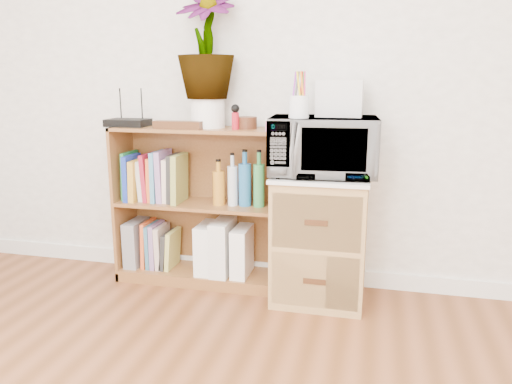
% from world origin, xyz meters
% --- Properties ---
extents(skirting_board, '(4.00, 0.02, 0.10)m').
position_xyz_m(skirting_board, '(0.00, 2.24, 0.05)').
color(skirting_board, white).
rests_on(skirting_board, ground).
extents(bookshelf, '(1.00, 0.30, 0.95)m').
position_xyz_m(bookshelf, '(-0.35, 2.10, 0.47)').
color(bookshelf, brown).
rests_on(bookshelf, ground).
extents(wicker_unit, '(0.50, 0.45, 0.70)m').
position_xyz_m(wicker_unit, '(0.40, 2.02, 0.35)').
color(wicker_unit, '#9E7542').
rests_on(wicker_unit, ground).
extents(microwave, '(0.59, 0.43, 0.31)m').
position_xyz_m(microwave, '(0.40, 2.02, 0.88)').
color(microwave, white).
rests_on(microwave, wicker_unit).
extents(pen_cup, '(0.10, 0.10, 0.11)m').
position_xyz_m(pen_cup, '(0.28, 1.91, 1.09)').
color(pen_cup, white).
rests_on(pen_cup, microwave).
extents(small_appliance, '(0.24, 0.20, 0.19)m').
position_xyz_m(small_appliance, '(0.48, 2.08, 1.13)').
color(small_appliance, silver).
rests_on(small_appliance, microwave).
extents(router, '(0.24, 0.16, 0.04)m').
position_xyz_m(router, '(-0.77, 2.08, 0.97)').
color(router, black).
rests_on(router, bookshelf).
extents(white_bowl, '(0.13, 0.13, 0.03)m').
position_xyz_m(white_bowl, '(-0.51, 2.07, 0.97)').
color(white_bowl, white).
rests_on(white_bowl, bookshelf).
extents(plant_pot, '(0.20, 0.20, 0.17)m').
position_xyz_m(plant_pot, '(-0.28, 2.12, 1.03)').
color(plant_pot, white).
rests_on(plant_pot, bookshelf).
extents(potted_plant, '(0.34, 0.34, 0.60)m').
position_xyz_m(potted_plant, '(-0.28, 2.12, 1.42)').
color(potted_plant, '#2D7232').
rests_on(potted_plant, plant_pot).
extents(trinket_box, '(0.28, 0.07, 0.05)m').
position_xyz_m(trinket_box, '(-0.42, 2.00, 0.97)').
color(trinket_box, '#3D2110').
rests_on(trinket_box, bookshelf).
extents(kokeshi_doll, '(0.04, 0.04, 0.09)m').
position_xyz_m(kokeshi_doll, '(-0.10, 2.06, 1.00)').
color(kokeshi_doll, '#B11523').
rests_on(kokeshi_doll, bookshelf).
extents(wooden_bowl, '(0.12, 0.12, 0.07)m').
position_xyz_m(wooden_bowl, '(-0.05, 2.11, 0.98)').
color(wooden_bowl, '#3D1C10').
rests_on(wooden_bowl, bookshelf).
extents(paint_jars, '(0.12, 0.04, 0.06)m').
position_xyz_m(paint_jars, '(0.13, 2.01, 0.98)').
color(paint_jars, pink).
rests_on(paint_jars, bookshelf).
extents(file_box, '(0.09, 0.23, 0.29)m').
position_xyz_m(file_box, '(-0.77, 2.10, 0.21)').
color(file_box, gray).
rests_on(file_box, bookshelf).
extents(magazine_holder_left, '(0.10, 0.24, 0.30)m').
position_xyz_m(magazine_holder_left, '(-0.29, 2.09, 0.22)').
color(magazine_holder_left, white).
rests_on(magazine_holder_left, bookshelf).
extents(magazine_holder_mid, '(0.11, 0.27, 0.33)m').
position_xyz_m(magazine_holder_mid, '(-0.19, 2.09, 0.24)').
color(magazine_holder_mid, white).
rests_on(magazine_holder_mid, bookshelf).
extents(magazine_holder_right, '(0.09, 0.23, 0.29)m').
position_xyz_m(magazine_holder_right, '(-0.07, 2.09, 0.22)').
color(magazine_holder_right, white).
rests_on(magazine_holder_right, bookshelf).
extents(cookbooks, '(0.38, 0.20, 0.31)m').
position_xyz_m(cookbooks, '(-0.62, 2.10, 0.64)').
color(cookbooks, '#22823C').
rests_on(cookbooks, bookshelf).
extents(liquor_bottles, '(0.31, 0.07, 0.32)m').
position_xyz_m(liquor_bottles, '(-0.09, 2.10, 0.65)').
color(liquor_bottles, '#BF7C23').
rests_on(liquor_bottles, bookshelf).
extents(lower_books, '(0.20, 0.19, 0.29)m').
position_xyz_m(lower_books, '(-0.61, 2.10, 0.20)').
color(lower_books, '#E15827').
rests_on(lower_books, bookshelf).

